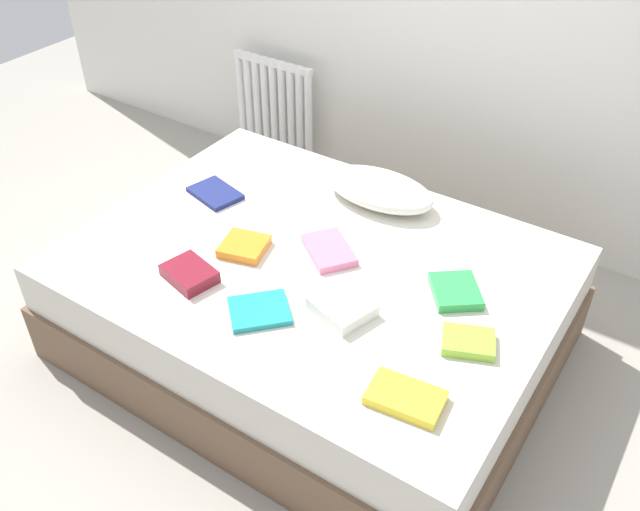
# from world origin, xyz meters

# --- Properties ---
(ground_plane) EXTENTS (8.00, 8.00, 0.00)m
(ground_plane) POSITION_xyz_m (0.00, 0.00, 0.00)
(ground_plane) COLOR #9E998E
(bed) EXTENTS (2.00, 1.50, 0.50)m
(bed) POSITION_xyz_m (0.00, 0.00, 0.25)
(bed) COLOR brown
(bed) RESTS_ON ground
(radiator) EXTENTS (0.55, 0.04, 0.60)m
(radiator) POSITION_xyz_m (-1.10, 1.20, 0.41)
(radiator) COLOR white
(radiator) RESTS_ON ground
(pillow) EXTENTS (0.53, 0.29, 0.13)m
(pillow) POSITION_xyz_m (0.01, 0.52, 0.56)
(pillow) COLOR white
(pillow) RESTS_ON bed
(textbook_white) EXTENTS (0.26, 0.24, 0.05)m
(textbook_white) POSITION_xyz_m (0.27, -0.21, 0.53)
(textbook_white) COLOR white
(textbook_white) RESTS_ON bed
(textbook_orange) EXTENTS (0.22, 0.22, 0.04)m
(textbook_orange) POSITION_xyz_m (-0.27, -0.12, 0.52)
(textbook_orange) COLOR orange
(textbook_orange) RESTS_ON bed
(textbook_green) EXTENTS (0.26, 0.27, 0.04)m
(textbook_green) POSITION_xyz_m (0.59, 0.11, 0.52)
(textbook_green) COLOR green
(textbook_green) RESTS_ON bed
(textbook_teal) EXTENTS (0.29, 0.29, 0.02)m
(textbook_teal) POSITION_xyz_m (0.02, -0.39, 0.51)
(textbook_teal) COLOR teal
(textbook_teal) RESTS_ON bed
(textbook_pink) EXTENTS (0.30, 0.28, 0.03)m
(textbook_pink) POSITION_xyz_m (0.04, 0.06, 0.52)
(textbook_pink) COLOR pink
(textbook_pink) RESTS_ON bed
(textbook_maroon) EXTENTS (0.24, 0.20, 0.05)m
(textbook_maroon) POSITION_xyz_m (-0.33, -0.38, 0.53)
(textbook_maroon) COLOR maroon
(textbook_maroon) RESTS_ON bed
(textbook_yellow) EXTENTS (0.26, 0.18, 0.04)m
(textbook_yellow) POSITION_xyz_m (0.67, -0.46, 0.52)
(textbook_yellow) COLOR yellow
(textbook_yellow) RESTS_ON bed
(textbook_navy) EXTENTS (0.27, 0.22, 0.02)m
(textbook_navy) POSITION_xyz_m (-0.65, 0.14, 0.51)
(textbook_navy) COLOR navy
(textbook_navy) RESTS_ON bed
(textbook_lime) EXTENTS (0.22, 0.20, 0.04)m
(textbook_lime) POSITION_xyz_m (0.74, -0.12, 0.52)
(textbook_lime) COLOR #8CC638
(textbook_lime) RESTS_ON bed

